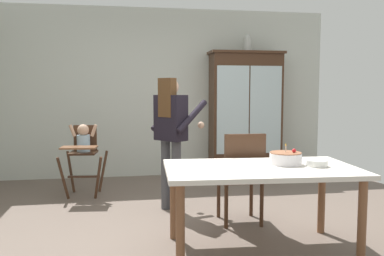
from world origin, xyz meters
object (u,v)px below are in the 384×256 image
(birthday_cake, at_px, (286,158))
(china_cabinet, at_px, (245,114))
(high_chair_with_toddler, at_px, (83,147))
(ceramic_vase, at_px, (247,44))
(dining_table, at_px, (261,177))
(dining_chair_far_side, at_px, (242,172))
(adult_person, at_px, (171,127))
(serving_bowl, at_px, (317,163))

(birthday_cake, bearing_deg, china_cabinet, 79.45)
(china_cabinet, height_order, high_chair_with_toddler, china_cabinet)
(ceramic_vase, distance_m, high_chair_with_toddler, 3.05)
(dining_table, bearing_deg, ceramic_vase, 74.80)
(china_cabinet, xyz_separation_m, dining_chair_far_side, (-0.77, -2.40, -0.46))
(china_cabinet, bearing_deg, adult_person, -129.20)
(adult_person, distance_m, serving_bowl, 1.79)
(birthday_cake, bearing_deg, high_chair_with_toddler, 132.13)
(china_cabinet, xyz_separation_m, high_chair_with_toddler, (-2.49, -0.88, -0.36))
(adult_person, xyz_separation_m, dining_table, (0.61, -1.34, -0.32))
(high_chair_with_toddler, height_order, birthday_cake, high_chair_with_toddler)
(high_chair_with_toddler, distance_m, dining_chair_far_side, 2.29)
(adult_person, xyz_separation_m, dining_chair_far_side, (0.65, -0.66, -0.41))
(adult_person, height_order, serving_bowl, adult_person)
(dining_chair_far_side, bearing_deg, adult_person, -43.54)
(high_chair_with_toddler, xyz_separation_m, birthday_cake, (1.93, -2.13, 0.14))
(ceramic_vase, height_order, serving_bowl, ceramic_vase)
(birthday_cake, relative_size, dining_chair_far_side, 0.29)
(adult_person, bearing_deg, dining_chair_far_side, -174.34)
(birthday_cake, xyz_separation_m, serving_bowl, (0.23, -0.13, -0.03))
(high_chair_with_toddler, relative_size, birthday_cake, 3.39)
(ceramic_vase, bearing_deg, serving_bowl, -96.41)
(serving_bowl, relative_size, dining_chair_far_side, 0.19)
(adult_person, bearing_deg, serving_bowl, 178.79)
(ceramic_vase, height_order, birthday_cake, ceramic_vase)
(high_chair_with_toddler, relative_size, dining_table, 0.57)
(ceramic_vase, height_order, adult_person, ceramic_vase)
(high_chair_with_toddler, relative_size, dining_chair_far_side, 0.99)
(dining_table, bearing_deg, birthday_cake, 16.03)
(ceramic_vase, relative_size, adult_person, 0.18)
(birthday_cake, bearing_deg, dining_table, -163.97)
(adult_person, height_order, birthday_cake, adult_person)
(ceramic_vase, height_order, dining_chair_far_side, ceramic_vase)
(china_cabinet, height_order, dining_chair_far_side, china_cabinet)
(dining_table, height_order, birthday_cake, birthday_cake)
(high_chair_with_toddler, distance_m, adult_person, 1.41)
(china_cabinet, height_order, serving_bowl, china_cabinet)
(high_chair_with_toddler, relative_size, adult_person, 0.62)
(birthday_cake, bearing_deg, adult_person, 124.28)
(china_cabinet, relative_size, ceramic_vase, 7.45)
(ceramic_vase, xyz_separation_m, birthday_cake, (-0.58, -3.02, -1.34))
(china_cabinet, xyz_separation_m, ceramic_vase, (0.02, 0.00, 1.12))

